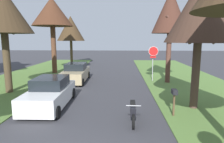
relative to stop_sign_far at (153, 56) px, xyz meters
name	(u,v)px	position (x,y,z in m)	size (l,w,h in m)	color
stop_sign_far	(153,56)	(0.00, 0.00, 0.00)	(0.81, 0.40, 2.96)	#9EA0A5
street_tree_right_mid_a	(200,12)	(1.13, -6.81, 2.77)	(3.35, 3.35, 6.52)	#49352C
street_tree_right_mid_b	(170,12)	(1.15, -0.58, 3.55)	(2.91, 2.91, 7.50)	brown
street_tree_left_mid_a	(2,10)	(-10.34, -4.30, 3.25)	(3.73, 3.73, 6.96)	#483926
street_tree_left_mid_b	(52,13)	(-9.88, 3.62, 4.13)	(4.21, 4.21, 7.82)	brown
street_tree_left_far	(71,29)	(-9.77, 10.48, 2.86)	(3.79, 3.79, 6.71)	#4E3C27
parked_sedan_white	(50,93)	(-6.55, -6.85, -1.46)	(2.04, 4.44, 1.57)	white
parked_sedan_tan	(76,73)	(-6.65, -0.44, -1.46)	(2.04, 4.44, 1.57)	tan
parked_motorcycle	(133,111)	(-2.17, -8.67, -1.70)	(0.60, 2.05, 0.97)	black
curbside_mailbox	(174,95)	(-0.22, -8.02, -1.13)	(0.22, 0.44, 1.27)	brown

